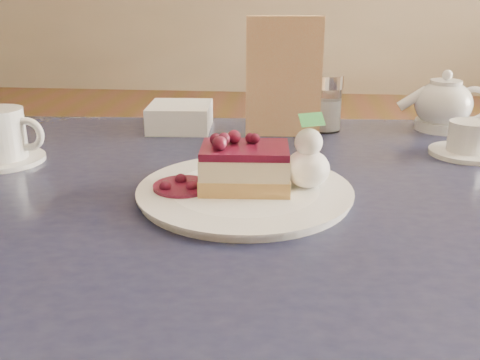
# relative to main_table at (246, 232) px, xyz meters

# --- Properties ---
(main_table) EXTENTS (1.30, 0.91, 0.78)m
(main_table) POSITION_rel_main_table_xyz_m (0.00, 0.00, 0.00)
(main_table) COLOR #1F2239
(main_table) RESTS_ON ground
(dessert_plate) EXTENTS (0.30, 0.30, 0.01)m
(dessert_plate) POSITION_rel_main_table_xyz_m (0.00, -0.05, 0.09)
(dessert_plate) COLOR white
(dessert_plate) RESTS_ON main_table
(cheesecake_slice) EXTENTS (0.13, 0.10, 0.06)m
(cheesecake_slice) POSITION_rel_main_table_xyz_m (0.00, -0.05, 0.12)
(cheesecake_slice) COLOR tan
(cheesecake_slice) RESTS_ON dessert_plate
(whipped_cream) EXTENTS (0.06, 0.06, 0.06)m
(whipped_cream) POSITION_rel_main_table_xyz_m (0.09, -0.04, 0.12)
(whipped_cream) COLOR white
(whipped_cream) RESTS_ON dessert_plate
(berry_sauce) EXTENTS (0.08, 0.08, 0.01)m
(berry_sauce) POSITION_rel_main_table_xyz_m (-0.09, -0.06, 0.10)
(berry_sauce) COLOR #471121
(berry_sauce) RESTS_ON dessert_plate
(coffee_set) EXTENTS (0.14, 0.14, 0.09)m
(coffee_set) POSITION_rel_main_table_xyz_m (-0.42, 0.06, 0.12)
(coffee_set) COLOR white
(coffee_set) RESTS_ON main_table
(tea_set) EXTENTS (0.17, 0.30, 0.11)m
(tea_set) POSITION_rel_main_table_xyz_m (0.37, 0.32, 0.13)
(tea_set) COLOR white
(tea_set) RESTS_ON main_table
(menu_card) EXTENTS (0.15, 0.04, 0.23)m
(menu_card) POSITION_rel_main_table_xyz_m (0.05, 0.29, 0.20)
(menu_card) COLOR beige
(menu_card) RESTS_ON main_table
(sugar_shaker) EXTENTS (0.06, 0.06, 0.11)m
(sugar_shaker) POSITION_rel_main_table_xyz_m (0.14, 0.33, 0.14)
(sugar_shaker) COLOR white
(sugar_shaker) RESTS_ON main_table
(napkin_stack) EXTENTS (0.13, 0.13, 0.05)m
(napkin_stack) POSITION_rel_main_table_xyz_m (-0.16, 0.31, 0.11)
(napkin_stack) COLOR white
(napkin_stack) RESTS_ON main_table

